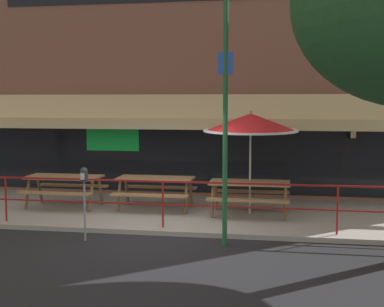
% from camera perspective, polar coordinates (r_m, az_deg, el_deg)
% --- Properties ---
extents(ground_plane, '(120.00, 120.00, 0.00)m').
position_cam_1_polar(ground_plane, '(10.78, -3.47, -8.76)').
color(ground_plane, black).
extents(patio_deck, '(15.00, 4.00, 0.10)m').
position_cam_1_polar(patio_deck, '(12.67, -1.40, -6.33)').
color(patio_deck, '#9E998E').
rests_on(patio_deck, ground).
extents(restaurant_building, '(15.00, 1.60, 8.52)m').
position_cam_1_polar(restaurant_building, '(14.67, 0.26, 11.70)').
color(restaurant_building, brown).
rests_on(restaurant_building, ground).
extents(patio_railing, '(13.84, 0.04, 0.97)m').
position_cam_1_polar(patio_railing, '(10.90, -3.14, -4.31)').
color(patio_railing, maroon).
rests_on(patio_railing, patio_deck).
extents(picnic_table_left, '(1.80, 1.42, 0.76)m').
position_cam_1_polar(picnic_table_left, '(13.35, -13.48, -3.01)').
color(picnic_table_left, '#997047').
rests_on(picnic_table_left, patio_deck).
extents(picnic_table_centre, '(1.80, 1.42, 0.76)m').
position_cam_1_polar(picnic_table_centre, '(12.74, -3.93, -3.28)').
color(picnic_table_centre, '#997047').
rests_on(picnic_table_centre, patio_deck).
extents(picnic_table_right, '(1.80, 1.42, 0.76)m').
position_cam_1_polar(picnic_table_right, '(12.15, 6.15, -3.73)').
color(picnic_table_right, '#997047').
rests_on(picnic_table_right, patio_deck).
extents(patio_umbrella_right, '(2.14, 2.14, 2.38)m').
position_cam_1_polar(patio_umbrella_right, '(12.14, 6.27, 3.25)').
color(patio_umbrella_right, '#B7B2A8').
rests_on(patio_umbrella_right, patio_deck).
extents(parking_meter_near, '(0.15, 0.16, 1.42)m').
position_cam_1_polar(parking_meter_near, '(10.38, -11.44, -2.95)').
color(parking_meter_near, gray).
rests_on(parking_meter_near, ground).
extents(street_sign_pole, '(0.28, 0.09, 4.66)m').
position_cam_1_polar(street_sign_pole, '(9.77, 3.57, 3.91)').
color(street_sign_pole, '#1E6033').
rests_on(street_sign_pole, ground).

